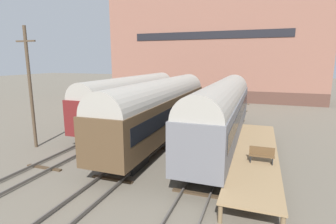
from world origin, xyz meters
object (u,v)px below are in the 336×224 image
Objects in this scene: train_car_brown at (161,106)px; bench at (262,154)px; utility_pole at (30,87)px; train_car_grey at (222,109)px; person_worker at (86,150)px; train_car_maroon at (133,97)px.

train_car_brown is 12.97× the size of bench.
train_car_grey is at bearing 21.02° from utility_pole.
train_car_grey is at bearing 41.80° from person_worker.
train_car_maroon is 10.73× the size of person_worker.
utility_pole is at bearing -151.68° from train_car_brown.
utility_pole reaches higher than train_car_brown.
train_car_maroon is (-4.98, 4.69, -0.05)m from train_car_brown.
bench is (8.04, -4.73, -1.55)m from train_car_brown.
train_car_brown is 1.95× the size of utility_pole.
utility_pole reaches higher than person_worker.
bench is at bearing -59.95° from train_car_grey.
bench reaches higher than person_worker.
train_car_brown reaches higher than train_car_grey.
train_car_brown is 9.46m from bench.
bench is at bearing -35.90° from train_car_maroon.
person_worker is at bearing -15.27° from utility_pole.
train_car_grey is at bearing 120.05° from bench.
train_car_brown is at bearing 66.37° from person_worker.
train_car_brown reaches higher than person_worker.
train_car_grey is 14.93m from utility_pole.
train_car_grey is (4.98, 0.54, 0.01)m from train_car_brown.
train_car_brown is at bearing -43.27° from train_car_maroon.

